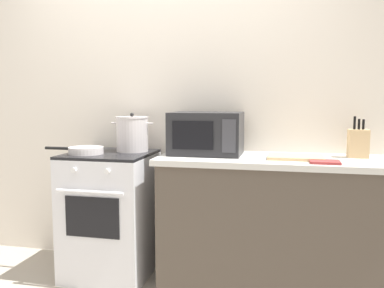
{
  "coord_description": "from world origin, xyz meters",
  "views": [
    {
      "loc": [
        0.9,
        -2.17,
        1.32
      ],
      "look_at": [
        0.27,
        0.6,
        1.0
      ],
      "focal_mm": 38.24,
      "sensor_mm": 36.0,
      "label": 1
    }
  ],
  "objects_px": {
    "frying_pan": "(85,150)",
    "cutting_board": "(295,157)",
    "oven_mitt": "(325,162)",
    "knife_block": "(358,143)",
    "microwave": "(206,133)",
    "stove": "(111,214)",
    "stock_pot": "(132,134)"
  },
  "relations": [
    {
      "from": "frying_pan",
      "to": "cutting_board",
      "type": "height_order",
      "value": "frying_pan"
    },
    {
      "from": "oven_mitt",
      "to": "knife_block",
      "type": "bearing_deg",
      "value": 51.64
    },
    {
      "from": "oven_mitt",
      "to": "microwave",
      "type": "bearing_deg",
      "value": 163.2
    },
    {
      "from": "microwave",
      "to": "knife_block",
      "type": "bearing_deg",
      "value": 3.46
    },
    {
      "from": "cutting_board",
      "to": "frying_pan",
      "type": "bearing_deg",
      "value": -176.26
    },
    {
      "from": "frying_pan",
      "to": "oven_mitt",
      "type": "xyz_separation_m",
      "value": [
        1.64,
        -0.06,
        -0.02
      ]
    },
    {
      "from": "stove",
      "to": "oven_mitt",
      "type": "xyz_separation_m",
      "value": [
        1.5,
        -0.16,
        0.47
      ]
    },
    {
      "from": "stove",
      "to": "stock_pot",
      "type": "relative_size",
      "value": 2.81
    },
    {
      "from": "stock_pot",
      "to": "cutting_board",
      "type": "height_order",
      "value": "stock_pot"
    },
    {
      "from": "frying_pan",
      "to": "knife_block",
      "type": "bearing_deg",
      "value": 7.15
    },
    {
      "from": "stock_pot",
      "to": "cutting_board",
      "type": "relative_size",
      "value": 0.91
    },
    {
      "from": "microwave",
      "to": "oven_mitt",
      "type": "height_order",
      "value": "microwave"
    },
    {
      "from": "knife_block",
      "to": "stock_pot",
      "type": "bearing_deg",
      "value": -179.13
    },
    {
      "from": "stove",
      "to": "stock_pot",
      "type": "height_order",
      "value": "stock_pot"
    },
    {
      "from": "stove",
      "to": "cutting_board",
      "type": "height_order",
      "value": "cutting_board"
    },
    {
      "from": "microwave",
      "to": "cutting_board",
      "type": "distance_m",
      "value": 0.64
    },
    {
      "from": "frying_pan",
      "to": "microwave",
      "type": "distance_m",
      "value": 0.88
    },
    {
      "from": "cutting_board",
      "to": "knife_block",
      "type": "relative_size",
      "value": 1.3
    },
    {
      "from": "cutting_board",
      "to": "oven_mitt",
      "type": "xyz_separation_m",
      "value": [
        0.17,
        -0.16,
        -0.0
      ]
    },
    {
      "from": "microwave",
      "to": "knife_block",
      "type": "relative_size",
      "value": 1.8
    },
    {
      "from": "stock_pot",
      "to": "frying_pan",
      "type": "distance_m",
      "value": 0.37
    },
    {
      "from": "stove",
      "to": "stock_pot",
      "type": "distance_m",
      "value": 0.62
    },
    {
      "from": "microwave",
      "to": "stove",
      "type": "bearing_deg",
      "value": -173.64
    },
    {
      "from": "stove",
      "to": "cutting_board",
      "type": "distance_m",
      "value": 1.41
    },
    {
      "from": "stove",
      "to": "microwave",
      "type": "height_order",
      "value": "microwave"
    },
    {
      "from": "knife_block",
      "to": "oven_mitt",
      "type": "bearing_deg",
      "value": -128.36
    },
    {
      "from": "microwave",
      "to": "frying_pan",
      "type": "bearing_deg",
      "value": -168.49
    },
    {
      "from": "stove",
      "to": "frying_pan",
      "type": "distance_m",
      "value": 0.51
    },
    {
      "from": "cutting_board",
      "to": "knife_block",
      "type": "xyz_separation_m",
      "value": [
        0.41,
        0.14,
        0.09
      ]
    },
    {
      "from": "knife_block",
      "to": "oven_mitt",
      "type": "relative_size",
      "value": 1.54
    },
    {
      "from": "knife_block",
      "to": "cutting_board",
      "type": "bearing_deg",
      "value": -161.15
    },
    {
      "from": "stock_pot",
      "to": "frying_pan",
      "type": "height_order",
      "value": "stock_pot"
    }
  ]
}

